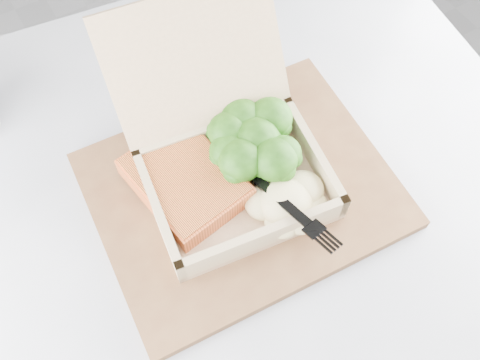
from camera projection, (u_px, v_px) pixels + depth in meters
floor at (195, 346)px, 1.31m from camera, size 4.00×4.00×0.00m
cafe_table at (241, 276)px, 0.82m from camera, size 0.95×0.95×0.75m
serving_tray at (242, 190)px, 0.67m from camera, size 0.38×0.31×0.02m
takeout_container at (224, 146)px, 0.63m from camera, size 0.24×0.28×0.18m
salmon_fillet at (185, 181)px, 0.64m from camera, size 0.13×0.15×0.03m
broccoli_pile at (257, 144)px, 0.65m from camera, size 0.13×0.13×0.05m
mashed_potatoes at (286, 202)px, 0.62m from camera, size 0.10×0.09×0.03m
plastic_fork at (266, 185)px, 0.61m from camera, size 0.04×0.15×0.03m
receipt at (196, 75)px, 0.76m from camera, size 0.12×0.16×0.00m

